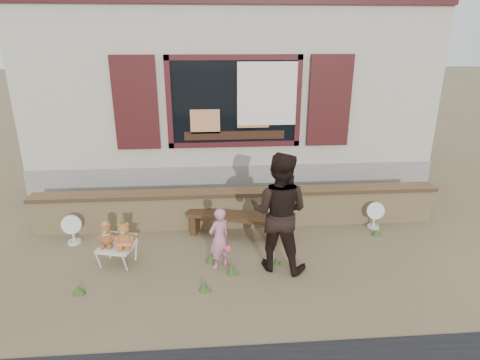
{
  "coord_description": "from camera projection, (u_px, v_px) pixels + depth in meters",
  "views": [
    {
      "loc": [
        -0.48,
        -5.51,
        3.19
      ],
      "look_at": [
        0.0,
        0.6,
        1.0
      ],
      "focal_mm": 30.0,
      "sensor_mm": 36.0,
      "label": 1
    }
  ],
  "objects": [
    {
      "name": "ground",
      "position": [
        243.0,
        253.0,
        6.28
      ],
      "size": [
        80.0,
        80.0,
        0.0
      ],
      "primitive_type": "plane",
      "color": "brown",
      "rests_on": "ground"
    },
    {
      "name": "shopfront",
      "position": [
        228.0,
        88.0,
        9.82
      ],
      "size": [
        8.04,
        5.13,
        4.0
      ],
      "color": "#ACA38B",
      "rests_on": "ground"
    },
    {
      "name": "brick_wall",
      "position": [
        238.0,
        207.0,
        7.1
      ],
      "size": [
        7.1,
        0.36,
        0.67
      ],
      "color": "tan",
      "rests_on": "ground"
    },
    {
      "name": "bench",
      "position": [
        234.0,
        221.0,
        6.69
      ],
      "size": [
        1.61,
        0.82,
        0.41
      ],
      "rotation": [
        0.0,
        0.0,
        -0.32
      ],
      "color": "#362313",
      "rests_on": "ground"
    },
    {
      "name": "folding_chair",
      "position": [
        117.0,
        248.0,
        5.89
      ],
      "size": [
        0.58,
        0.54,
        0.3
      ],
      "rotation": [
        0.0,
        0.0,
        -0.26
      ],
      "color": "silver",
      "rests_on": "ground"
    },
    {
      "name": "teddy_bear_left",
      "position": [
        106.0,
        234.0,
        5.84
      ],
      "size": [
        0.32,
        0.29,
        0.37
      ],
      "primitive_type": null,
      "rotation": [
        0.0,
        0.0,
        -0.26
      ],
      "color": "brown",
      "rests_on": "folding_chair"
    },
    {
      "name": "teddy_bear_right",
      "position": [
        124.0,
        235.0,
        5.79
      ],
      "size": [
        0.35,
        0.32,
        0.4
      ],
      "primitive_type": null,
      "rotation": [
        0.0,
        0.0,
        -0.26
      ],
      "color": "brown",
      "rests_on": "folding_chair"
    },
    {
      "name": "child",
      "position": [
        219.0,
        238.0,
        5.75
      ],
      "size": [
        0.41,
        0.37,
        0.93
      ],
      "primitive_type": "imported",
      "rotation": [
        0.0,
        0.0,
        3.73
      ],
      "color": "pink",
      "rests_on": "ground"
    },
    {
      "name": "adult",
      "position": [
        279.0,
        212.0,
        5.62
      ],
      "size": [
        1.04,
        0.94,
        1.74
      ],
      "primitive_type": "imported",
      "rotation": [
        0.0,
        0.0,
        2.73
      ],
      "color": "black",
      "rests_on": "ground"
    },
    {
      "name": "fan_left",
      "position": [
        73.0,
        229.0,
        6.5
      ],
      "size": [
        0.32,
        0.21,
        0.51
      ],
      "rotation": [
        0.0,
        0.0,
        0.15
      ],
      "color": "silver",
      "rests_on": "ground"
    },
    {
      "name": "fan_right",
      "position": [
        374.0,
        215.0,
        7.03
      ],
      "size": [
        0.31,
        0.21,
        0.49
      ],
      "rotation": [
        0.0,
        0.0,
        -0.14
      ],
      "color": "silver",
      "rests_on": "ground"
    },
    {
      "name": "grass_tufts",
      "position": [
        228.0,
        265.0,
        5.83
      ],
      "size": [
        4.74,
        1.53,
        0.16
      ],
      "color": "#345220",
      "rests_on": "ground"
    }
  ]
}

